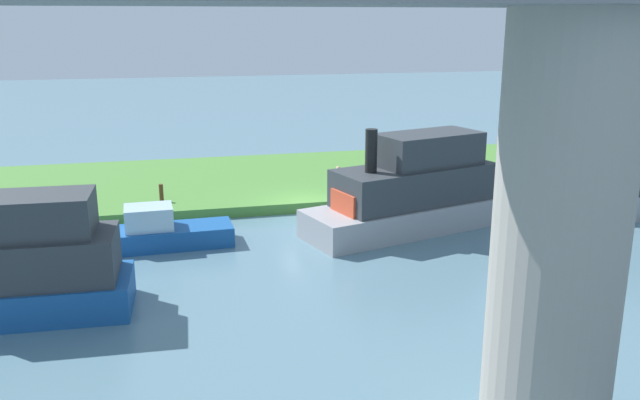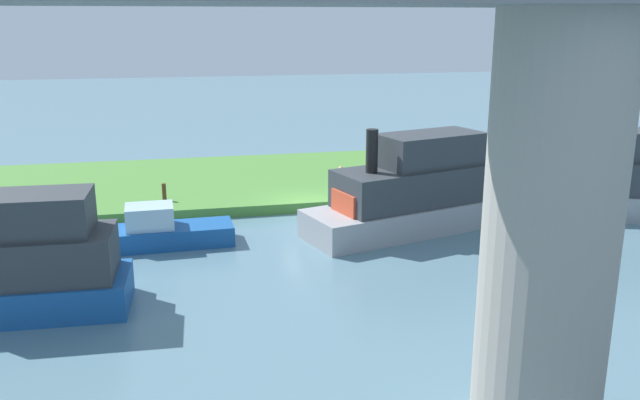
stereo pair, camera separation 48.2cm
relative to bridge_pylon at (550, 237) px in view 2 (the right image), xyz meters
name	(u,v)px [view 2 (the right image)]	position (x,y,z in m)	size (l,w,h in m)	color
ground_plane	(309,213)	(1.42, -18.02, -4.55)	(160.00, 160.00, 0.00)	slate
grassy_bank	(288,179)	(1.42, -24.02, -4.30)	(80.00, 12.00, 0.50)	#4C8438
bridge_pylon	(550,237)	(0.00, 0.00, 0.00)	(2.76, 2.76, 9.11)	#9E998E
person_on_bank	(341,180)	(-0.46, -19.39, -3.35)	(0.40, 0.40, 1.39)	#2D334C
mooring_post	(164,192)	(8.09, -19.96, -3.64)	(0.20, 0.20, 0.83)	brown
riverboat_paddlewheel	(412,192)	(-2.42, -14.56, -2.86)	(9.43, 5.37, 4.58)	#99999E
motorboat_white	(164,231)	(8.07, -14.68, -3.94)	(5.23, 2.02, 1.72)	#195199
motorboat_red	(16,239)	(13.75, -15.11, -4.02)	(4.72, 2.81, 1.48)	gold
skiff_small	(634,182)	(-13.19, -14.45, -2.92)	(9.07, 5.52, 4.40)	#99999E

